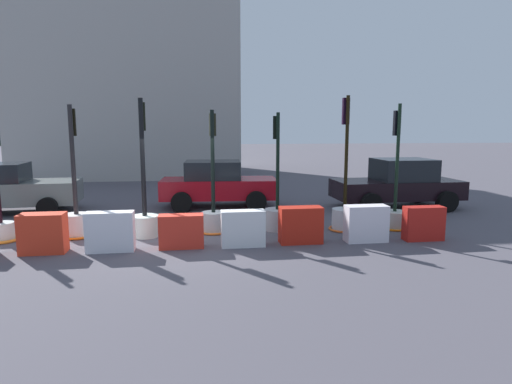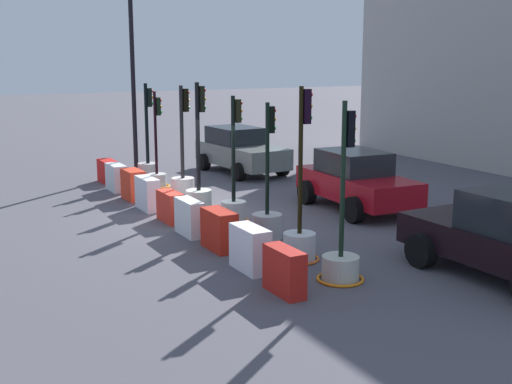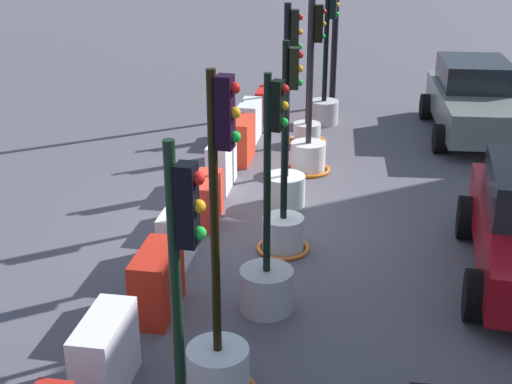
{
  "view_description": "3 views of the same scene",
  "coord_description": "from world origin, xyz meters",
  "px_view_note": "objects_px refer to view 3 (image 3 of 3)",
  "views": [
    {
      "loc": [
        0.54,
        -10.87,
        2.8
      ],
      "look_at": [
        1.98,
        0.21,
        1.1
      ],
      "focal_mm": 30.19,
      "sensor_mm": 36.0,
      "label": 1
    },
    {
      "loc": [
        15.85,
        -6.83,
        4.23
      ],
      "look_at": [
        2.38,
        0.29,
        1.08
      ],
      "focal_mm": 46.73,
      "sensor_mm": 36.0,
      "label": 2
    },
    {
      "loc": [
        10.62,
        1.76,
        5.04
      ],
      "look_at": [
        0.92,
        0.03,
        0.96
      ],
      "focal_mm": 49.8,
      "sensor_mm": 36.0,
      "label": 3
    }
  ],
  "objects_px": {
    "traffic_light_1": "(308,123)",
    "traffic_light_5": "(267,273)",
    "traffic_light_2": "(309,146)",
    "construction_barrier_1": "(250,120)",
    "traffic_light_3": "(286,171)",
    "construction_barrier_3": "(221,164)",
    "car_grey_saloon": "(475,100)",
    "traffic_light_0": "(324,99)",
    "traffic_light_4": "(284,219)",
    "construction_barrier_4": "(205,200)",
    "construction_barrier_0": "(267,104)",
    "construction_barrier_6": "(157,282)",
    "construction_barrier_2": "(240,140)",
    "construction_barrier_5": "(178,235)",
    "construction_barrier_7": "(106,355)",
    "traffic_light_6": "(218,350)"
  },
  "relations": [
    {
      "from": "traffic_light_1",
      "to": "construction_barrier_7",
      "type": "height_order",
      "value": "traffic_light_1"
    },
    {
      "from": "traffic_light_4",
      "to": "construction_barrier_4",
      "type": "bearing_deg",
      "value": -119.0
    },
    {
      "from": "traffic_light_1",
      "to": "traffic_light_5",
      "type": "height_order",
      "value": "traffic_light_5"
    },
    {
      "from": "traffic_light_3",
      "to": "traffic_light_4",
      "type": "xyz_separation_m",
      "value": [
        1.76,
        0.22,
        -0.11
      ]
    },
    {
      "from": "traffic_light_1",
      "to": "construction_barrier_3",
      "type": "distance_m",
      "value": 3.15
    },
    {
      "from": "car_grey_saloon",
      "to": "construction_barrier_1",
      "type": "bearing_deg",
      "value": -76.43
    },
    {
      "from": "traffic_light_1",
      "to": "construction_barrier_2",
      "type": "relative_size",
      "value": 3.18
    },
    {
      "from": "construction_barrier_3",
      "to": "car_grey_saloon",
      "type": "bearing_deg",
      "value": 130.09
    },
    {
      "from": "traffic_light_4",
      "to": "traffic_light_0",
      "type": "bearing_deg",
      "value": 179.79
    },
    {
      "from": "traffic_light_5",
      "to": "construction_barrier_0",
      "type": "relative_size",
      "value": 3.26
    },
    {
      "from": "construction_barrier_1",
      "to": "car_grey_saloon",
      "type": "bearing_deg",
      "value": 103.57
    },
    {
      "from": "traffic_light_3",
      "to": "car_grey_saloon",
      "type": "xyz_separation_m",
      "value": [
        -4.79,
        3.67,
        0.18
      ]
    },
    {
      "from": "construction_barrier_1",
      "to": "construction_barrier_3",
      "type": "relative_size",
      "value": 0.98
    },
    {
      "from": "construction_barrier_1",
      "to": "construction_barrier_6",
      "type": "xyz_separation_m",
      "value": [
        7.41,
        0.16,
        0.02
      ]
    },
    {
      "from": "construction_barrier_0",
      "to": "traffic_light_2",
      "type": "bearing_deg",
      "value": 22.12
    },
    {
      "from": "traffic_light_2",
      "to": "construction_barrier_0",
      "type": "distance_m",
      "value": 3.65
    },
    {
      "from": "traffic_light_3",
      "to": "traffic_light_5",
      "type": "distance_m",
      "value": 3.51
    },
    {
      "from": "construction_barrier_3",
      "to": "car_grey_saloon",
      "type": "xyz_separation_m",
      "value": [
        -4.18,
        4.96,
        0.35
      ]
    },
    {
      "from": "traffic_light_5",
      "to": "construction_barrier_4",
      "type": "bearing_deg",
      "value": -150.1
    },
    {
      "from": "construction_barrier_6",
      "to": "construction_barrier_5",
      "type": "bearing_deg",
      "value": -174.89
    },
    {
      "from": "traffic_light_1",
      "to": "construction_barrier_6",
      "type": "bearing_deg",
      "value": -9.0
    },
    {
      "from": "traffic_light_0",
      "to": "construction_barrier_5",
      "type": "distance_m",
      "value": 7.58
    },
    {
      "from": "traffic_light_2",
      "to": "construction_barrier_4",
      "type": "bearing_deg",
      "value": -27.83
    },
    {
      "from": "traffic_light_5",
      "to": "construction_barrier_2",
      "type": "bearing_deg",
      "value": -165.16
    },
    {
      "from": "traffic_light_1",
      "to": "construction_barrier_7",
      "type": "distance_m",
      "value": 9.01
    },
    {
      "from": "traffic_light_5",
      "to": "construction_barrier_6",
      "type": "distance_m",
      "value": 1.43
    },
    {
      "from": "construction_barrier_3",
      "to": "construction_barrier_6",
      "type": "relative_size",
      "value": 1.03
    },
    {
      "from": "traffic_light_0",
      "to": "construction_barrier_3",
      "type": "height_order",
      "value": "traffic_light_0"
    },
    {
      "from": "traffic_light_6",
      "to": "traffic_light_5",
      "type": "bearing_deg",
      "value": 172.8
    },
    {
      "from": "construction_barrier_0",
      "to": "traffic_light_5",
      "type": "bearing_deg",
      "value": 9.2
    },
    {
      "from": "construction_barrier_2",
      "to": "construction_barrier_7",
      "type": "distance_m",
      "value": 7.52
    },
    {
      "from": "traffic_light_3",
      "to": "construction_barrier_1",
      "type": "xyz_separation_m",
      "value": [
        -3.59,
        -1.3,
        -0.21
      ]
    },
    {
      "from": "traffic_light_5",
      "to": "construction_barrier_2",
      "type": "height_order",
      "value": "traffic_light_5"
    },
    {
      "from": "traffic_light_2",
      "to": "construction_barrier_1",
      "type": "distance_m",
      "value": 2.4
    },
    {
      "from": "traffic_light_5",
      "to": "construction_barrier_4",
      "type": "height_order",
      "value": "traffic_light_5"
    },
    {
      "from": "traffic_light_6",
      "to": "construction_barrier_5",
      "type": "xyz_separation_m",
      "value": [
        -2.92,
        -1.29,
        -0.15
      ]
    },
    {
      "from": "traffic_light_3",
      "to": "construction_barrier_6",
      "type": "distance_m",
      "value": 4.0
    },
    {
      "from": "traffic_light_3",
      "to": "construction_barrier_5",
      "type": "distance_m",
      "value": 2.73
    },
    {
      "from": "construction_barrier_7",
      "to": "car_grey_saloon",
      "type": "relative_size",
      "value": 0.24
    },
    {
      "from": "traffic_light_4",
      "to": "construction_barrier_2",
      "type": "relative_size",
      "value": 3.32
    },
    {
      "from": "construction_barrier_0",
      "to": "construction_barrier_1",
      "type": "height_order",
      "value": "construction_barrier_1"
    },
    {
      "from": "construction_barrier_3",
      "to": "construction_barrier_6",
      "type": "height_order",
      "value": "construction_barrier_3"
    },
    {
      "from": "traffic_light_5",
      "to": "construction_barrier_6",
      "type": "xyz_separation_m",
      "value": [
        0.33,
        -1.39,
        -0.09
      ]
    },
    {
      "from": "construction_barrier_4",
      "to": "traffic_light_1",
      "type": "bearing_deg",
      "value": 164.66
    },
    {
      "from": "traffic_light_2",
      "to": "construction_barrier_7",
      "type": "bearing_deg",
      "value": -11.35
    },
    {
      "from": "construction_barrier_1",
      "to": "construction_barrier_4",
      "type": "distance_m",
      "value": 4.56
    },
    {
      "from": "traffic_light_1",
      "to": "car_grey_saloon",
      "type": "bearing_deg",
      "value": 109.69
    },
    {
      "from": "construction_barrier_3",
      "to": "car_grey_saloon",
      "type": "relative_size",
      "value": 0.25
    },
    {
      "from": "construction_barrier_2",
      "to": "construction_barrier_7",
      "type": "bearing_deg",
      "value": 0.08
    },
    {
      "from": "car_grey_saloon",
      "to": "traffic_light_0",
      "type": "bearing_deg",
      "value": -93.91
    }
  ]
}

